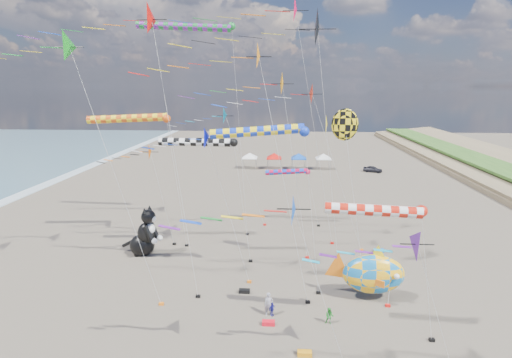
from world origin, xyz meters
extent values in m
cone|color=#54158E|center=(8.39, 0.70, 8.45)|extent=(1.84, 1.97, 2.03)
cylinder|color=#B2B2B2|center=(9.58, 0.70, 4.22)|extent=(2.41, 0.02, 8.45)
cone|color=#0A44B9|center=(2.85, -0.61, 10.57)|extent=(1.76, 1.88, 1.94)
cylinder|color=#B2B2B2|center=(3.70, -0.61, 5.29)|extent=(1.74, 0.02, 10.57)
cone|color=orange|center=(0.61, 16.39, 16.79)|extent=(2.09, 2.23, 2.30)
cylinder|color=#B2B2B2|center=(1.87, 16.39, 8.40)|extent=(2.55, 0.02, 16.80)
cube|color=black|center=(3.14, 16.39, 0.10)|extent=(0.36, 0.24, 0.20)
cone|color=#050DB5|center=(-3.91, 11.00, 12.47)|extent=(1.89, 2.02, 2.09)
cylinder|color=#B2B2B2|center=(-3.04, 11.00, 6.24)|extent=(1.78, 0.02, 12.48)
cube|color=black|center=(-2.16, 11.00, 0.10)|extent=(0.36, 0.24, 0.20)
cone|color=black|center=(3.36, 12.71, 20.82)|extent=(2.92, 3.12, 3.22)
cylinder|color=#B2B2B2|center=(4.56, 12.71, 10.41)|extent=(2.43, 0.02, 20.82)
cube|color=black|center=(5.76, 12.71, 0.10)|extent=(0.36, 0.24, 0.20)
cone|color=orange|center=(-0.50, 7.96, 18.60)|extent=(1.87, 2.01, 2.07)
cylinder|color=#B2B2B2|center=(1.08, 7.96, 9.30)|extent=(3.19, 0.02, 18.61)
cube|color=black|center=(2.67, 7.96, 0.10)|extent=(0.36, 0.24, 0.20)
cone|color=red|center=(5.00, 18.58, 15.85)|extent=(2.10, 2.25, 2.32)
cylinder|color=#B2B2B2|center=(6.92, 18.58, 7.92)|extent=(3.86, 0.02, 15.85)
cube|color=black|center=(8.84, 18.58, 0.10)|extent=(0.36, 0.24, 0.20)
cone|color=#0AA7CD|center=(-4.28, 25.67, 13.32)|extent=(1.96, 2.09, 2.16)
cylinder|color=#B2B2B2|center=(-2.86, 25.67, 6.66)|extent=(2.86, 0.02, 13.32)
cube|color=black|center=(-1.44, 25.67, 0.10)|extent=(0.36, 0.24, 0.20)
cone|color=red|center=(-8.85, 8.26, 21.23)|extent=(2.27, 2.43, 2.50)
cylinder|color=#B2B2B2|center=(-7.46, 8.26, 10.61)|extent=(2.80, 0.02, 21.23)
cube|color=black|center=(-6.07, 8.26, 0.10)|extent=(0.36, 0.24, 0.20)
cone|color=#DD0D42|center=(3.43, 20.27, 23.45)|extent=(2.49, 2.67, 2.75)
cylinder|color=#B2B2B2|center=(4.74, 20.27, 11.72)|extent=(2.64, 0.02, 23.45)
cube|color=black|center=(6.05, 20.27, 0.10)|extent=(0.36, 0.24, 0.20)
cone|color=#EC610B|center=(-12.47, 18.96, 9.99)|extent=(1.77, 1.89, 1.95)
cylinder|color=#B2B2B2|center=(-11.66, 18.96, 4.99)|extent=(1.63, 0.02, 9.99)
cube|color=black|center=(-10.86, 18.96, 0.10)|extent=(0.36, 0.24, 0.20)
cone|color=#11951C|center=(-12.49, 6.97, 19.25)|extent=(2.20, 2.36, 2.43)
cylinder|color=#B2B2B2|center=(-10.59, 6.97, 9.62)|extent=(3.83, 0.02, 19.25)
cube|color=black|center=(-8.68, 6.97, 0.10)|extent=(0.36, 0.24, 0.20)
cylinder|color=#1332BF|center=(-1.41, 9.47, 13.24)|extent=(7.06, 0.74, 0.74)
sphere|color=#1332BF|center=(2.12, 9.47, 13.24)|extent=(0.77, 0.77, 0.77)
cylinder|color=#B2B2B2|center=(2.87, 9.47, 6.62)|extent=(1.52, 0.02, 13.24)
cube|color=black|center=(3.62, 9.47, 0.10)|extent=(0.36, 0.24, 0.20)
cylinder|color=red|center=(6.16, 3.69, 9.03)|extent=(5.89, 0.72, 0.72)
sphere|color=red|center=(9.11, 3.69, 9.03)|extent=(0.76, 0.76, 0.76)
cylinder|color=#B2B2B2|center=(9.86, 3.69, 4.51)|extent=(1.52, 0.02, 9.03)
cube|color=black|center=(10.61, 3.69, 0.10)|extent=(0.36, 0.24, 0.20)
cylinder|color=#167C2E|center=(-9.74, 22.30, 22.48)|extent=(9.89, 0.76, 0.76)
sphere|color=#167C2E|center=(-4.80, 22.30, 22.48)|extent=(0.80, 0.80, 0.80)
cylinder|color=#B2B2B2|center=(-4.05, 22.30, 11.24)|extent=(1.52, 0.02, 22.49)
cube|color=black|center=(-3.30, 22.30, 0.10)|extent=(0.36, 0.24, 0.20)
cylinder|color=black|center=(-7.27, 15.18, 11.59)|extent=(6.81, 0.72, 0.72)
sphere|color=black|center=(-3.87, 15.18, 11.59)|extent=(0.76, 0.76, 0.76)
cylinder|color=#B2B2B2|center=(-3.12, 15.18, 5.80)|extent=(1.52, 0.02, 11.60)
cube|color=black|center=(-2.37, 15.18, 0.10)|extent=(0.36, 0.24, 0.20)
cylinder|color=#C20D3D|center=(1.09, 25.74, 6.72)|extent=(4.96, 0.60, 0.60)
sphere|color=#C20D3D|center=(3.56, 25.74, 6.72)|extent=(0.63, 0.63, 0.63)
cylinder|color=#B2B2B2|center=(4.31, 25.74, 3.36)|extent=(1.52, 0.02, 6.72)
cube|color=black|center=(5.06, 25.74, 0.10)|extent=(0.36, 0.24, 0.20)
cylinder|color=#DA4E12|center=(-14.88, 18.64, 13.43)|extent=(7.88, 0.78, 0.78)
sphere|color=#DA4E12|center=(-10.93, 18.64, 13.43)|extent=(0.82, 0.82, 0.82)
cylinder|color=#B2B2B2|center=(-10.18, 18.64, 6.71)|extent=(1.52, 0.02, 13.43)
cube|color=black|center=(-9.43, 18.64, 0.10)|extent=(0.36, 0.24, 0.20)
ellipsoid|color=yellow|center=(5.63, 12.98, 13.46)|extent=(2.20, 0.40, 2.64)
cone|color=yellow|center=(4.13, 12.98, 13.46)|extent=(0.12, 1.80, 1.80)
cylinder|color=#B2B2B2|center=(6.63, 11.98, 6.73)|extent=(2.03, 2.03, 13.46)
cube|color=black|center=(7.63, 10.98, 0.10)|extent=(0.36, 0.24, 0.20)
ellipsoid|color=#126EB5|center=(7.78, 8.84, 2.20)|extent=(5.15, 3.18, 3.21)
cone|color=orange|center=(5.00, 8.84, 2.20)|extent=(2.30, 0.77, 2.35)
cone|color=yellow|center=(7.99, 8.84, 3.80)|extent=(1.67, 0.57, 1.71)
cylinder|color=#B2B2B2|center=(8.92, 8.34, 0.83)|extent=(0.33, 1.04, 1.69)
cube|color=red|center=(8.78, 7.84, 0.10)|extent=(0.36, 0.24, 0.20)
imported|color=#908F9C|center=(-0.33, 6.08, 0.89)|extent=(0.69, 0.49, 1.79)
imported|color=#1B8423|center=(4.01, 5.24, 0.62)|extent=(0.71, 0.62, 1.25)
imported|color=navy|center=(-0.08, 6.06, 0.53)|extent=(0.62, 0.63, 1.06)
cube|color=orange|center=(2.08, 1.69, 0.15)|extent=(0.90, 0.44, 0.30)
cube|color=red|center=(-0.30, 4.87, 0.15)|extent=(0.90, 0.44, 0.30)
cube|color=#125DB6|center=(10.62, 18.44, 0.15)|extent=(0.90, 0.44, 0.30)
cube|color=black|center=(-2.43, 9.26, 0.15)|extent=(0.90, 0.44, 0.30)
cube|color=white|center=(-6.00, 60.00, 2.25)|extent=(3.00, 3.00, 0.15)
pyramid|color=white|center=(-6.00, 60.00, 3.30)|extent=(4.20, 4.20, 1.00)
cylinder|color=#999999|center=(-7.30, 58.70, 1.10)|extent=(0.08, 0.08, 2.20)
cylinder|color=#999999|center=(-4.70, 58.70, 1.10)|extent=(0.08, 0.08, 2.20)
cylinder|color=#999999|center=(-7.30, 61.30, 1.10)|extent=(0.08, 0.08, 2.20)
cylinder|color=#999999|center=(-4.70, 61.30, 1.10)|extent=(0.08, 0.08, 2.20)
cube|color=red|center=(-1.00, 60.00, 2.25)|extent=(3.00, 3.00, 0.15)
pyramid|color=red|center=(-1.00, 60.00, 3.30)|extent=(4.20, 4.20, 1.00)
cylinder|color=#999999|center=(-2.30, 58.70, 1.10)|extent=(0.08, 0.08, 2.20)
cylinder|color=#999999|center=(0.30, 58.70, 1.10)|extent=(0.08, 0.08, 2.20)
cylinder|color=#999999|center=(-2.30, 61.30, 1.10)|extent=(0.08, 0.08, 2.20)
cylinder|color=#999999|center=(0.30, 61.30, 1.10)|extent=(0.08, 0.08, 2.20)
cube|color=blue|center=(4.00, 60.00, 2.25)|extent=(3.00, 3.00, 0.15)
pyramid|color=blue|center=(4.00, 60.00, 3.30)|extent=(4.20, 4.20, 1.00)
cylinder|color=#999999|center=(2.70, 58.70, 1.10)|extent=(0.08, 0.08, 2.20)
cylinder|color=#999999|center=(5.30, 58.70, 1.10)|extent=(0.08, 0.08, 2.20)
cylinder|color=#999999|center=(2.70, 61.30, 1.10)|extent=(0.08, 0.08, 2.20)
cylinder|color=#999999|center=(5.30, 61.30, 1.10)|extent=(0.08, 0.08, 2.20)
cube|color=white|center=(9.00, 60.00, 2.25)|extent=(3.00, 3.00, 0.15)
pyramid|color=white|center=(9.00, 60.00, 3.30)|extent=(4.20, 4.20, 1.00)
cylinder|color=#999999|center=(7.70, 58.70, 1.10)|extent=(0.08, 0.08, 2.20)
cylinder|color=#999999|center=(10.30, 58.70, 1.10)|extent=(0.08, 0.08, 2.20)
cylinder|color=#999999|center=(7.70, 61.30, 1.10)|extent=(0.08, 0.08, 2.20)
cylinder|color=#999999|center=(10.30, 61.30, 1.10)|extent=(0.08, 0.08, 2.20)
imported|color=#26262D|center=(18.54, 58.00, 0.62)|extent=(3.91, 2.92, 1.24)
camera|label=1|loc=(0.42, -20.40, 16.52)|focal=28.00mm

